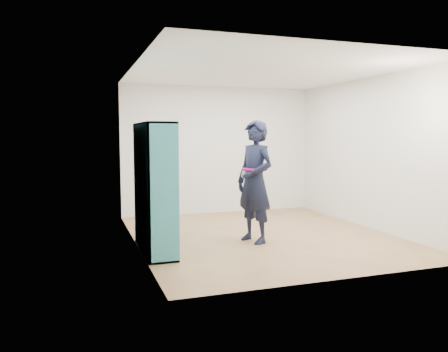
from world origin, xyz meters
name	(u,v)px	position (x,y,z in m)	size (l,w,h in m)	color
floor	(263,236)	(0.00, 0.00, 0.00)	(4.50, 4.50, 0.00)	#906241
ceiling	(264,71)	(0.00, 0.00, 2.60)	(4.50, 4.50, 0.00)	white
wall_left	(135,157)	(-2.00, 0.00, 1.30)	(0.02, 4.50, 2.60)	silver
wall_right	(369,153)	(2.00, 0.00, 1.30)	(0.02, 4.50, 2.60)	silver
wall_back	(219,150)	(0.00, 2.25, 1.30)	(4.00, 0.02, 2.60)	silver
wall_front	(347,164)	(0.00, -2.25, 1.30)	(4.00, 0.02, 2.60)	silver
bookshelf	(153,189)	(-1.82, -0.37, 0.87)	(0.39, 1.33, 1.78)	teal
person	(255,182)	(-0.28, -0.33, 0.92)	(0.64, 0.78, 1.83)	black
smartphone	(244,174)	(-0.45, -0.29, 1.04)	(0.05, 0.11, 0.14)	silver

